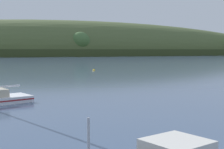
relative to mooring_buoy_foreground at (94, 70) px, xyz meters
The scene contains 2 objects.
far_shoreline_hill 181.40m from the mooring_buoy_foreground, 73.01° to the left, with size 510.06×103.11×51.41m.
mooring_buoy_foreground is the anchor object (origin of this frame).
Camera 1 is at (-17.09, 1.98, 4.06)m, focal length 53.12 mm.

